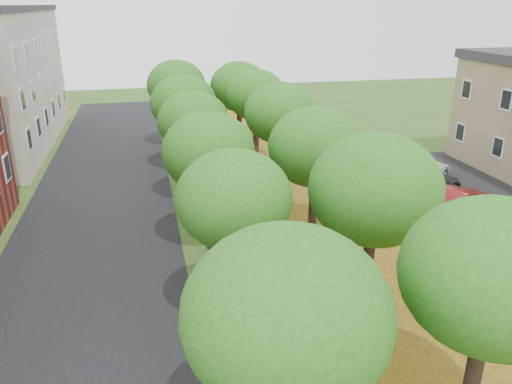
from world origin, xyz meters
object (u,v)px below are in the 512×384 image
car_white (415,168)px  car_grey (422,181)px  car_silver (478,215)px  car_red (460,201)px

car_white → car_grey: bearing=139.4°
car_grey → car_white: car_white is taller
car_white → car_silver: bearing=152.4°
car_silver → car_white: car_white is taller
car_red → car_silver: bearing=154.9°
car_silver → car_red: bearing=-19.1°
car_red → car_grey: (-0.22, 3.47, -0.02)m
car_silver → car_grey: bearing=-12.1°
car_red → car_grey: 3.48m
car_white → car_red: bearing=152.9°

